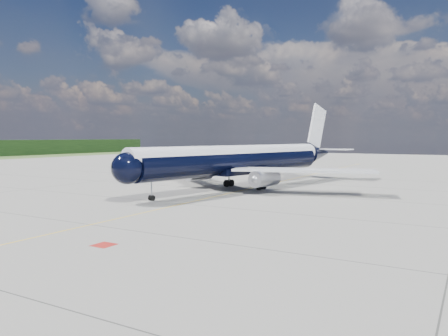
% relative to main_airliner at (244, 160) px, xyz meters
% --- Properties ---
extents(ground, '(320.00, 320.00, 0.00)m').
position_rel_main_airliner_xyz_m(ground, '(1.09, 1.56, -4.62)').
color(ground, gray).
rests_on(ground, ground).
extents(taxiway_centerline, '(0.16, 160.00, 0.01)m').
position_rel_main_airliner_xyz_m(taxiway_centerline, '(1.09, -3.44, -4.61)').
color(taxiway_centerline, yellow).
rests_on(taxiway_centerline, ground).
extents(red_marking, '(1.60, 1.60, 0.01)m').
position_rel_main_airliner_xyz_m(red_marking, '(7.89, -38.44, -4.61)').
color(red_marking, maroon).
rests_on(red_marking, ground).
extents(main_airliner, '(41.39, 51.07, 14.88)m').
position_rel_main_airliner_xyz_m(main_airliner, '(0.00, 0.00, 0.00)').
color(main_airliner, black).
rests_on(main_airliner, ground).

